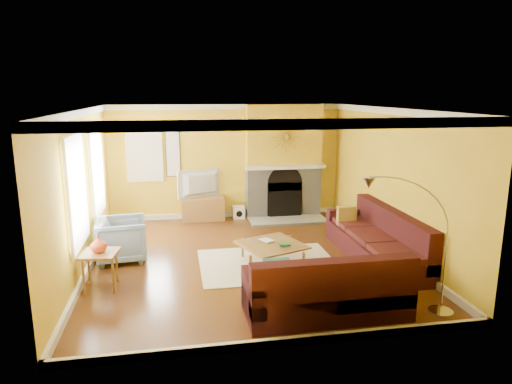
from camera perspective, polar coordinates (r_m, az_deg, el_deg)
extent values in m
cube|color=brown|center=(8.40, -1.25, -8.45)|extent=(5.50, 6.00, 0.02)
cube|color=white|center=(7.86, -1.35, 10.42)|extent=(5.50, 6.00, 0.02)
cube|color=yellow|center=(10.96, -3.73, 3.82)|extent=(5.50, 0.02, 2.70)
cube|color=yellow|center=(5.16, 3.88, -6.04)|extent=(5.50, 0.02, 2.70)
cube|color=yellow|center=(8.08, -21.02, -0.08)|extent=(0.02, 6.00, 2.70)
cube|color=yellow|center=(8.86, 16.63, 1.27)|extent=(0.02, 6.00, 2.70)
cube|color=white|center=(9.30, -19.40, 2.54)|extent=(0.06, 1.22, 1.72)
cube|color=white|center=(7.47, -21.64, 0.08)|extent=(0.06, 1.22, 1.72)
cube|color=white|center=(10.84, -13.77, 4.46)|extent=(0.82, 0.06, 1.22)
cube|color=white|center=(10.82, -10.34, 4.87)|extent=(0.34, 0.04, 1.14)
cube|color=white|center=(10.77, 3.72, 3.13)|extent=(1.92, 0.22, 0.08)
cube|color=#A09E97|center=(10.74, 4.02, -3.57)|extent=(1.80, 0.70, 0.06)
cube|color=beige|center=(8.18, 1.53, -8.92)|extent=(2.40, 1.80, 0.02)
cube|color=olive|center=(10.87, -6.64, -2.10)|extent=(1.00, 0.45, 0.55)
imported|color=black|center=(10.73, -6.72, 1.01)|extent=(1.12, 0.54, 0.66)
cube|color=white|center=(11.01, -2.21, -2.56)|extent=(0.28, 0.28, 0.28)
imported|color=gray|center=(8.57, -16.41, -5.71)|extent=(0.93, 0.91, 0.78)
imported|color=#DA5028|center=(7.37, -19.08, -6.18)|extent=(0.30, 0.30, 0.26)
imported|color=white|center=(8.07, 0.77, -6.20)|extent=(0.29, 0.32, 0.03)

